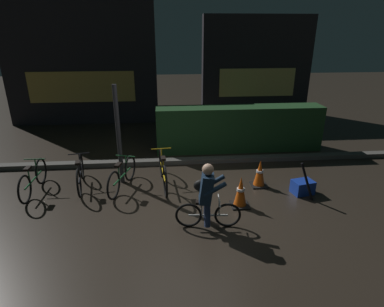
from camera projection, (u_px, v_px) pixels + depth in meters
The scene contains 15 objects.
ground_plane at pixel (185, 205), 6.47m from camera, with size 40.00×40.00×0.00m, color #2D261E.
sidewalk_curb at pixel (179, 161), 8.48m from camera, with size 12.00×0.24×0.12m, color #56544F.
hedge_row at pixel (239, 128), 9.25m from camera, with size 4.80×0.70×1.30m, color #214723.
storefront_left at pixel (80, 59), 11.36m from camera, with size 5.40×0.54×4.72m.
storefront_right at pixel (256, 67), 12.69m from camera, with size 4.36×0.54×3.89m.
street_post at pixel (119, 136), 7.05m from camera, with size 0.10×0.10×2.28m, color #2D2D33.
parked_bike_leftmost at pixel (33, 179), 6.88m from camera, with size 0.46×1.51×0.70m.
parked_bike_left_mid at pixel (80, 174), 7.12m from camera, with size 0.46×1.55×0.72m.
parked_bike_center_left at pixel (122, 176), 7.04m from camera, with size 0.53×1.48×0.71m.
parked_bike_center_right at pixel (163, 171), 7.17m from camera, with size 0.46×1.75×0.81m.
traffic_cone_near at pixel (241, 192), 6.35m from camera, with size 0.36×0.36×0.65m.
traffic_cone_far at pixel (260, 173), 7.18m from camera, with size 0.36×0.36×0.63m.
blue_crate at pixel (303, 187), 6.90m from camera, with size 0.44×0.32×0.30m, color #193DB7.
cyclist at pixel (207, 196), 5.57m from camera, with size 1.19×0.55×1.25m.
closed_umbrella at pixel (307, 182), 6.57m from camera, with size 0.05×0.05×0.85m, color black.
Camera 1 is at (-0.34, -5.62, 3.36)m, focal length 29.63 mm.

